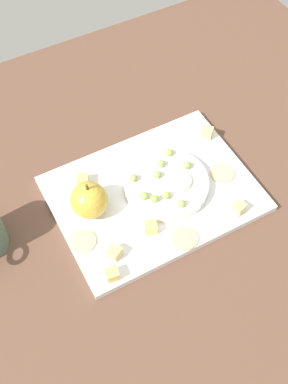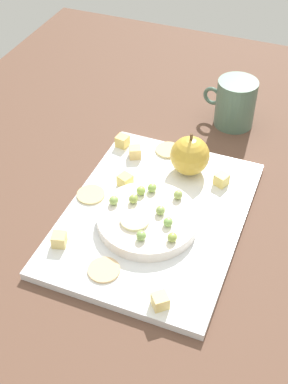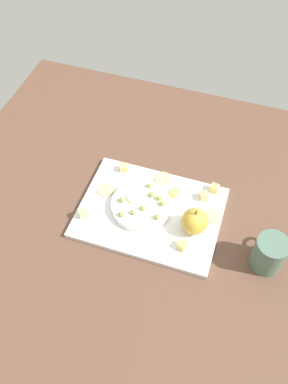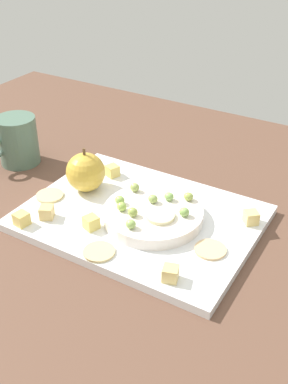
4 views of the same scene
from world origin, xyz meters
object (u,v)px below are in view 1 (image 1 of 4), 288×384
object	(u,v)px
cheese_cube_2	(207,133)
grape_2	(154,199)
grape_0	(157,175)
serving_dish	(166,184)
cracker_1	(185,238)
cheese_cube_0	(83,180)
cheese_cube_4	(149,229)
grape_1	(181,204)
grape_5	(133,178)
cracker_0	(83,241)
grape_8	(143,194)
grape_4	(187,165)
cheese_cube_5	(115,252)
cheese_cube_1	(239,208)
cheese_cube_3	(112,274)
apple_slice_0	(180,182)
grape_6	(169,152)
platter	(154,194)
grape_7	(166,195)
cracker_2	(222,173)
apple_whole	(89,200)
grape_3	(161,164)

from	to	relation	value
cheese_cube_2	grape_2	xyz separation A→B (cm)	(-18.35, -10.20, 1.68)
grape_0	grape_2	world-z (taller)	same
serving_dish	cracker_1	bearing A→B (deg)	-102.99
cheese_cube_0	cheese_cube_4	bearing A→B (deg)	-68.79
grape_1	cheese_cube_2	bearing A→B (deg)	42.80
serving_dish	grape_5	size ratio (longest dim) A/B	9.96
cracker_0	grape_8	world-z (taller)	grape_8
cheese_cube_4	grape_4	distance (cm)	15.29
cheese_cube_5	grape_8	xyz separation A→B (cm)	(9.79, 7.52, 1.66)
cheese_cube_2	cracker_0	bearing A→B (deg)	-162.27
cheese_cube_1	cracker_0	xyz separation A→B (cm)	(-28.44, 7.86, -0.87)
cheese_cube_3	cheese_cube_5	distance (cm)	4.19
apple_slice_0	cheese_cube_4	bearing A→B (deg)	-150.98
cheese_cube_0	grape_6	size ratio (longest dim) A/B	1.30
grape_8	platter	bearing A→B (deg)	22.78
apple_slice_0	cheese_cube_2	bearing A→B (deg)	36.80
cheese_cube_0	grape_5	world-z (taller)	grape_5
grape_5	cracker_1	bearing A→B (deg)	-79.09
cheese_cube_0	cracker_1	xyz separation A→B (cm)	(11.13, -20.06, -0.87)
grape_4	apple_slice_0	size ratio (longest dim) A/B	0.36
cheese_cube_4	grape_0	size ratio (longest dim) A/B	1.30
grape_7	grape_6	bearing A→B (deg)	57.21
grape_0	cheese_cube_4	bearing A→B (deg)	-126.99
cheese_cube_1	cracker_2	size ratio (longest dim) A/B	0.44
grape_1	grape_8	world-z (taller)	same
cheese_cube_2	grape_5	size ratio (longest dim) A/B	1.30
apple_whole	grape_2	distance (cm)	12.01
grape_1	grape_5	bearing A→B (deg)	118.51
cheese_cube_2	serving_dish	bearing A→B (deg)	-152.52
cheese_cube_5	cracker_0	size ratio (longest dim) A/B	0.44
cheese_cube_4	grape_8	world-z (taller)	grape_8
platter	cracker_2	xyz separation A→B (cm)	(14.06, -2.80, 0.92)
grape_3	grape_5	distance (cm)	6.43
grape_5	apple_slice_0	xyz separation A→B (cm)	(7.61, -4.87, -0.47)
grape_7	grape_0	bearing A→B (deg)	80.65
grape_5	cheese_cube_1	bearing A→B (deg)	-44.41
cheese_cube_4	serving_dish	bearing A→B (deg)	42.57
apple_whole	apple_slice_0	bearing A→B (deg)	-12.30
serving_dish	grape_5	distance (cm)	6.63
grape_2	grape_3	size ratio (longest dim) A/B	1.00
cheese_cube_0	apple_slice_0	distance (cm)	18.89
cheese_cube_0	cheese_cube_1	xyz separation A→B (cm)	(22.98, -19.68, 0.00)
cheese_cube_4	grape_5	bearing A→B (deg)	77.86
apple_whole	grape_2	xyz separation A→B (cm)	(10.91, -4.96, -0.77)
grape_3	cheese_cube_1	bearing A→B (deg)	-60.95
cheese_cube_3	grape_1	world-z (taller)	grape_1
platter	cheese_cube_3	distance (cm)	19.45
grape_2	cheese_cube_3	bearing A→B (deg)	-145.44
cheese_cube_5	cracker_0	bearing A→B (deg)	126.91
cheese_cube_2	grape_3	distance (cm)	13.81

